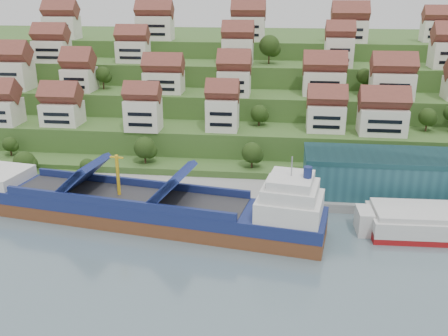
# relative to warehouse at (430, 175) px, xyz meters

# --- Properties ---
(ground) EXTENTS (300.00, 300.00, 0.00)m
(ground) POSITION_rel_warehouse_xyz_m (-52.00, -17.00, -7.20)
(ground) COLOR slate
(ground) RESTS_ON ground
(quay) EXTENTS (180.00, 14.00, 2.20)m
(quay) POSITION_rel_warehouse_xyz_m (-32.00, -2.00, -6.10)
(quay) COLOR gray
(quay) RESTS_ON ground
(hillside) EXTENTS (260.00, 128.00, 31.00)m
(hillside) POSITION_rel_warehouse_xyz_m (-52.00, 86.55, 3.46)
(hillside) COLOR #2D4C1E
(hillside) RESTS_ON ground
(hillside_village) EXTENTS (159.21, 65.23, 28.64)m
(hillside_village) POSITION_rel_warehouse_xyz_m (-53.34, 43.86, 17.13)
(hillside_village) COLOR silver
(hillside_village) RESTS_ON ground
(hillside_trees) EXTENTS (142.35, 62.38, 32.13)m
(hillside_trees) POSITION_rel_warehouse_xyz_m (-63.38, 25.65, 8.71)
(hillside_trees) COLOR #263F15
(hillside_trees) RESTS_ON ground
(warehouse) EXTENTS (60.00, 15.00, 10.00)m
(warehouse) POSITION_rel_warehouse_xyz_m (0.00, 0.00, 0.00)
(warehouse) COLOR #214F5A
(warehouse) RESTS_ON quay
(flagpole) EXTENTS (1.28, 0.16, 8.00)m
(flagpole) POSITION_rel_warehouse_xyz_m (-33.89, -7.00, -0.32)
(flagpole) COLOR gray
(flagpole) RESTS_ON quay
(cargo_ship) EXTENTS (84.26, 26.00, 18.53)m
(cargo_ship) POSITION_rel_warehouse_xyz_m (-65.26, -18.86, -3.72)
(cargo_ship) COLOR brown
(cargo_ship) RESTS_ON ground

